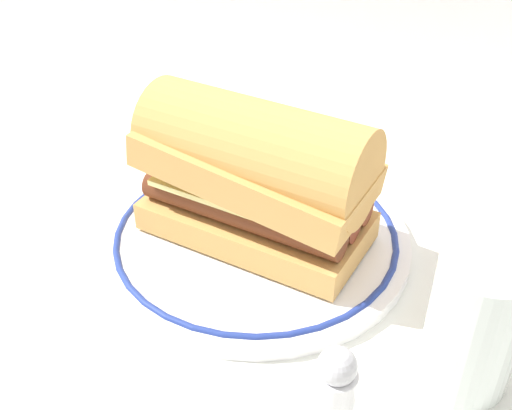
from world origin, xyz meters
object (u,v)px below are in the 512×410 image
at_px(plate, 256,238).
at_px(sausage_sandwich, 256,172).
at_px(drinking_glass, 472,332).
at_px(salt_shaker, 334,393).

relative_size(plate, sausage_sandwich, 1.33).
bearing_deg(drinking_glass, salt_shaker, -133.05).
distance_m(plate, sausage_sandwich, 0.07).
height_order(sausage_sandwich, salt_shaker, sausage_sandwich).
relative_size(sausage_sandwich, drinking_glass, 1.94).
height_order(plate, sausage_sandwich, sausage_sandwich).
relative_size(plate, salt_shaker, 3.67).
bearing_deg(sausage_sandwich, drinking_glass, -16.04).
height_order(sausage_sandwich, drinking_glass, sausage_sandwich).
bearing_deg(drinking_glass, plate, 156.85).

